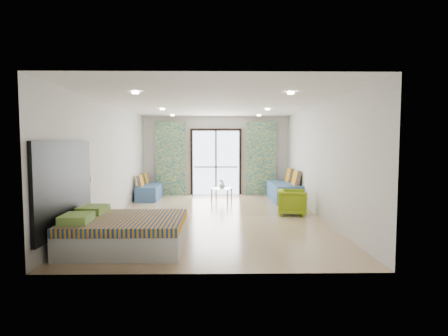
{
  "coord_description": "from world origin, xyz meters",
  "views": [
    {
      "loc": [
        0.1,
        -8.37,
        1.76
      ],
      "look_at": [
        0.23,
        0.36,
        1.15
      ],
      "focal_mm": 28.0,
      "sensor_mm": 36.0,
      "label": 1
    }
  ],
  "objects_px": {
    "bed": "(125,232)",
    "armchair": "(292,201)",
    "daybed_left": "(150,191)",
    "coffee_table": "(222,190)",
    "daybed_right": "(284,191)"
  },
  "relations": [
    {
      "from": "bed",
      "to": "daybed_right",
      "type": "distance_m",
      "value": 6.02
    },
    {
      "from": "bed",
      "to": "daybed_left",
      "type": "relative_size",
      "value": 1.17
    },
    {
      "from": "bed",
      "to": "armchair",
      "type": "bearing_deg",
      "value": 38.96
    },
    {
      "from": "coffee_table",
      "to": "armchair",
      "type": "xyz_separation_m",
      "value": [
        1.73,
        -2.21,
        0.01
      ]
    },
    {
      "from": "bed",
      "to": "daybed_left",
      "type": "bearing_deg",
      "value": 96.88
    },
    {
      "from": "daybed_left",
      "to": "bed",
      "type": "bearing_deg",
      "value": -83.94
    },
    {
      "from": "daybed_left",
      "to": "daybed_right",
      "type": "height_order",
      "value": "daybed_right"
    },
    {
      "from": "daybed_left",
      "to": "armchair",
      "type": "relative_size",
      "value": 2.37
    },
    {
      "from": "daybed_left",
      "to": "coffee_table",
      "type": "xyz_separation_m",
      "value": [
        2.3,
        -0.34,
        0.09
      ]
    },
    {
      "from": "daybed_left",
      "to": "armchair",
      "type": "distance_m",
      "value": 4.77
    },
    {
      "from": "daybed_right",
      "to": "coffee_table",
      "type": "height_order",
      "value": "daybed_right"
    },
    {
      "from": "coffee_table",
      "to": "daybed_right",
      "type": "bearing_deg",
      "value": -3.52
    },
    {
      "from": "bed",
      "to": "armchair",
      "type": "distance_m",
      "value": 4.36
    },
    {
      "from": "coffee_table",
      "to": "armchair",
      "type": "distance_m",
      "value": 2.81
    },
    {
      "from": "daybed_right",
      "to": "coffee_table",
      "type": "relative_size",
      "value": 2.83
    }
  ]
}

